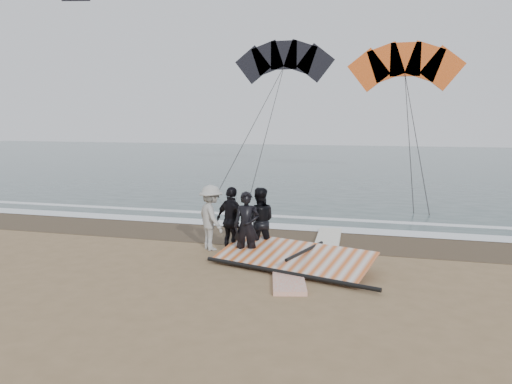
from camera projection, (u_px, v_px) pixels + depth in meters
ground at (258, 284)px, 10.95m from camera, size 120.00×120.00×0.00m
sea at (358, 162)px, 42.45m from camera, size 120.00×54.00×0.02m
wet_sand at (296, 238)px, 15.24m from camera, size 120.00×2.80×0.01m
foam_near at (304, 228)px, 16.58m from camera, size 120.00×0.90×0.01m
foam_far at (312, 218)px, 18.20m from camera, size 120.00×0.45×0.01m
man_main at (247, 226)px, 12.68m from camera, size 0.71×0.52×1.79m
board_white at (288, 275)px, 11.44m from camera, size 1.28×2.60×0.10m
board_cream at (328, 239)px, 14.93m from camera, size 0.85×2.63×0.11m
trio_cluster at (232, 220)px, 13.48m from camera, size 2.56×1.39×1.83m
sail_rig at (291, 258)px, 12.30m from camera, size 4.29×2.74×0.50m
kite_red at (405, 69)px, 29.99m from camera, size 7.70×6.45×14.18m
kite_dark at (284, 64)px, 35.57m from camera, size 8.21×7.20×15.92m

